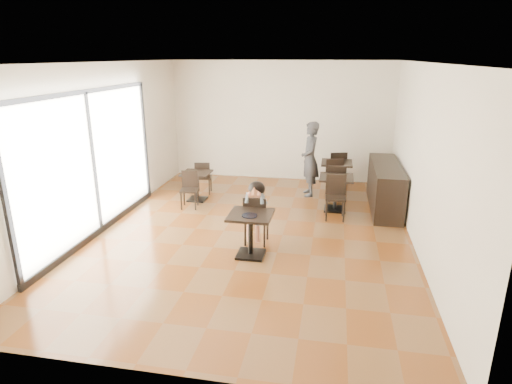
% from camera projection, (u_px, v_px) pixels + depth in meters
% --- Properties ---
extents(floor, '(6.00, 8.00, 0.01)m').
position_uv_depth(floor, '(253.00, 233.00, 8.37)').
color(floor, brown).
rests_on(floor, ground).
extents(ceiling, '(6.00, 8.00, 0.01)m').
position_uv_depth(ceiling, '(252.00, 62.00, 7.39)').
color(ceiling, silver).
rests_on(ceiling, floor).
extents(wall_back, '(6.00, 0.01, 3.20)m').
position_uv_depth(wall_back, '(281.00, 121.00, 11.62)').
color(wall_back, white).
rests_on(wall_back, floor).
extents(wall_front, '(6.00, 0.01, 3.20)m').
position_uv_depth(wall_front, '(174.00, 241.00, 4.13)').
color(wall_front, white).
rests_on(wall_front, floor).
extents(wall_left, '(0.01, 8.00, 3.20)m').
position_uv_depth(wall_left, '(103.00, 147.00, 8.40)').
color(wall_left, white).
rests_on(wall_left, floor).
extents(wall_right, '(0.01, 8.00, 3.20)m').
position_uv_depth(wall_right, '(424.00, 160.00, 7.36)').
color(wall_right, white).
rests_on(wall_right, floor).
extents(storefront_window, '(0.04, 4.50, 2.60)m').
position_uv_depth(storefront_window, '(92.00, 163.00, 7.99)').
color(storefront_window, white).
rests_on(storefront_window, floor).
extents(child_table, '(0.73, 0.73, 0.77)m').
position_uv_depth(child_table, '(251.00, 235.00, 7.31)').
color(child_table, black).
rests_on(child_table, floor).
extents(child_chair, '(0.42, 0.42, 0.93)m').
position_uv_depth(child_chair, '(257.00, 219.00, 7.80)').
color(child_chair, black).
rests_on(child_chair, floor).
extents(child, '(0.42, 0.58, 1.17)m').
position_uv_depth(child, '(257.00, 213.00, 7.76)').
color(child, slate).
rests_on(child, child_chair).
extents(plate, '(0.26, 0.26, 0.02)m').
position_uv_depth(plate, '(249.00, 215.00, 7.09)').
color(plate, black).
rests_on(plate, child_table).
extents(pizza_slice, '(0.27, 0.21, 0.06)m').
position_uv_depth(pizza_slice, '(255.00, 194.00, 7.45)').
color(pizza_slice, tan).
rests_on(pizza_slice, child).
extents(adult_patron, '(0.58, 0.75, 1.82)m').
position_uv_depth(adult_patron, '(310.00, 159.00, 10.37)').
color(adult_patron, '#3D3D42').
rests_on(adult_patron, floor).
extents(cafe_table_mid, '(0.76, 0.76, 0.77)m').
position_uv_depth(cafe_table_mid, '(336.00, 194.00, 9.49)').
color(cafe_table_mid, black).
rests_on(cafe_table_mid, floor).
extents(cafe_table_left, '(0.74, 0.74, 0.69)m').
position_uv_depth(cafe_table_left, '(197.00, 186.00, 10.17)').
color(cafe_table_left, black).
rests_on(cafe_table_left, floor).
extents(cafe_table_back, '(0.91, 0.91, 0.79)m').
position_uv_depth(cafe_table_back, '(336.00, 177.00, 10.70)').
color(cafe_table_back, black).
rests_on(cafe_table_back, floor).
extents(chair_mid_a, '(0.43, 0.43, 0.93)m').
position_uv_depth(chair_mid_a, '(336.00, 183.00, 9.98)').
color(chair_mid_a, black).
rests_on(chair_mid_a, floor).
extents(chair_mid_b, '(0.43, 0.43, 0.93)m').
position_uv_depth(chair_mid_b, '(336.00, 198.00, 8.95)').
color(chair_mid_b, black).
rests_on(chair_mid_b, floor).
extents(chair_left_a, '(0.42, 0.42, 0.83)m').
position_uv_depth(chair_left_a, '(204.00, 177.00, 10.66)').
color(chair_left_a, black).
rests_on(chair_left_a, floor).
extents(chair_left_b, '(0.42, 0.42, 0.83)m').
position_uv_depth(chair_left_b, '(189.00, 190.00, 9.63)').
color(chair_left_b, black).
rests_on(chair_left_b, floor).
extents(chair_back_a, '(0.52, 0.52, 0.96)m').
position_uv_depth(chair_back_a, '(336.00, 169.00, 11.19)').
color(chair_back_a, black).
rests_on(chair_back_a, floor).
extents(chair_back_b, '(0.52, 0.52, 0.96)m').
position_uv_depth(chair_back_b, '(336.00, 180.00, 10.16)').
color(chair_back_b, black).
rests_on(chair_back_b, floor).
extents(service_counter, '(0.60, 2.40, 1.00)m').
position_uv_depth(service_counter, '(385.00, 186.00, 9.63)').
color(service_counter, black).
rests_on(service_counter, floor).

